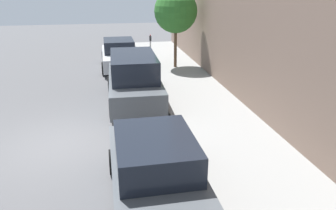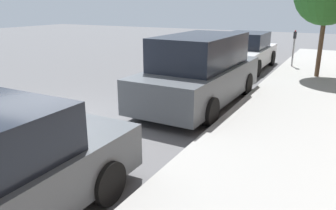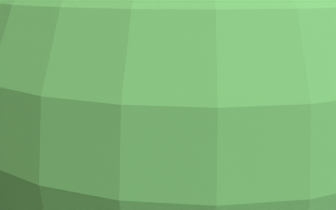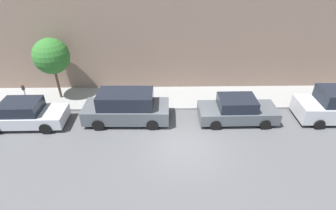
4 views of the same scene
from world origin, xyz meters
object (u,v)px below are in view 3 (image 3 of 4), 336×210
at_px(parked_sedan_second, 158,82).
at_px(parked_suv_nearest, 122,48).
at_px(parking_meter_near, 83,48).
at_px(parked_minivan_third, 246,146).
at_px(street_tree, 192,108).

bearing_deg(parked_sedan_second, parked_suv_nearest, -89.70).
relative_size(parked_suv_nearest, parked_sedan_second, 1.07).
xyz_separation_m(parked_sedan_second, parking_meter_near, (1.62, -6.21, 0.26)).
bearing_deg(parked_sedan_second, parked_minivan_third, 89.07).
bearing_deg(parked_minivan_third, parked_suv_nearest, -90.34).
relative_size(parked_suv_nearest, parked_minivan_third, 0.98).
relative_size(parked_suv_nearest, street_tree, 1.20).
height_order(parked_sedan_second, street_tree, street_tree).
xyz_separation_m(parked_suv_nearest, street_tree, (2.70, 17.17, 2.12)).
relative_size(parked_minivan_third, parking_meter_near, 3.64).
bearing_deg(parked_sedan_second, parking_meter_near, -75.37).
distance_m(parked_suv_nearest, parked_minivan_third, 12.40).
height_order(parked_minivan_third, street_tree, street_tree).
height_order(parked_suv_nearest, parked_sedan_second, parked_suv_nearest).
distance_m(parked_suv_nearest, parked_sedan_second, 5.98).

